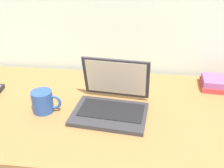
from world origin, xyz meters
The scene contains 4 objects.
desk centered at (0.00, 0.00, 0.01)m, with size 1.60×0.76×0.03m.
laptop centered at (0.00, -0.02, 0.08)m, with size 0.33×0.30×0.21m.
coffee_mug centered at (-0.29, -0.06, 0.08)m, with size 0.13×0.09×0.10m.
book_stack centered at (0.53, 0.25, 0.06)m, with size 0.22×0.16×0.05m.
Camera 1 is at (0.11, -0.95, 0.65)m, focal length 40.73 mm.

